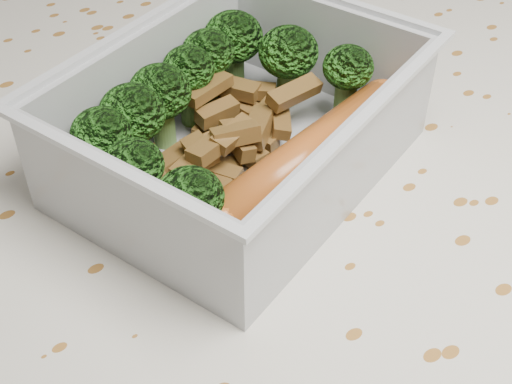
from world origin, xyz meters
TOP-DOWN VIEW (x-y plane):
  - dining_table at (0.00, 0.00)m, footprint 1.40×0.90m
  - tablecloth at (0.00, 0.00)m, footprint 1.46×0.96m
  - lunch_container at (0.02, 0.04)m, footprint 0.24×0.21m
  - broccoli_florets at (0.01, 0.06)m, footprint 0.18×0.15m
  - meat_pile at (0.02, 0.05)m, footprint 0.12×0.08m
  - sausage at (0.04, -0.00)m, footprint 0.16×0.06m

SIDE VIEW (x-z plane):
  - dining_table at x=0.00m, z-range 0.29..1.04m
  - tablecloth at x=0.00m, z-range 0.62..0.81m
  - meat_pile at x=0.02m, z-range 0.76..0.79m
  - lunch_container at x=0.02m, z-range 0.75..0.81m
  - sausage at x=0.04m, z-range 0.77..0.80m
  - broccoli_florets at x=0.01m, z-range 0.77..0.82m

